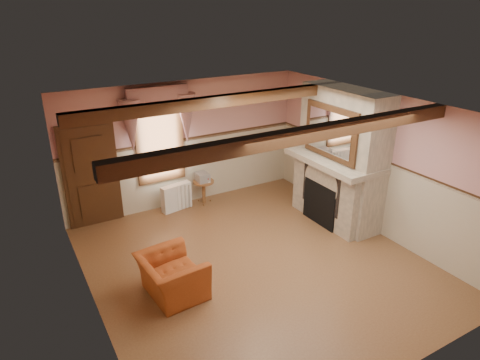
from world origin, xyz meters
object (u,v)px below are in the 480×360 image
radiator (176,197)px  mantel_clock (319,146)px  armchair (172,276)px  oil_lamp (314,142)px  side_table (204,192)px  bowl (343,159)px

radiator → mantel_clock: 3.32m
armchair → radiator: (1.21, 2.78, -0.03)m
armchair → oil_lamp: oil_lamp is taller
side_table → mantel_clock: (1.97, -1.59, 1.25)m
side_table → bowl: (1.97, -2.32, 1.18)m
armchair → radiator: size_ratio=1.46×
mantel_clock → oil_lamp: bearing=90.0°
radiator → armchair: bearing=-124.1°
side_table → bowl: 3.27m
side_table → bowl: bearing=-49.7°
side_table → radiator: size_ratio=0.79×
oil_lamp → mantel_clock: bearing=-90.0°
bowl → mantel_clock: size_ratio=1.34×
bowl → oil_lamp: oil_lamp is taller
oil_lamp → side_table: bearing=144.5°
radiator → bowl: size_ratio=2.18×
bowl → radiator: bearing=138.7°
side_table → radiator: (-0.67, 0.00, 0.02)m
side_table → mantel_clock: size_ratio=2.29×
bowl → oil_lamp: bearing=90.0°
armchair → bowl: size_ratio=3.20×
oil_lamp → bowl: bearing=-90.0°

